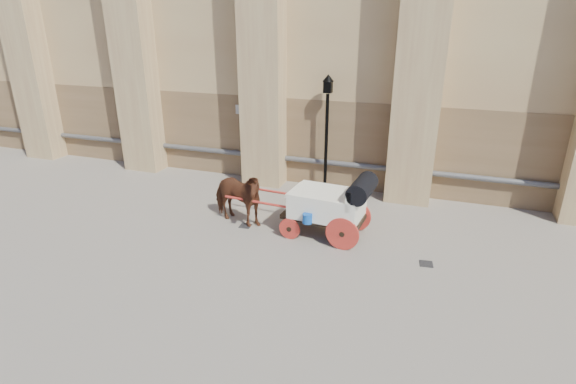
% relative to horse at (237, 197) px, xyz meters
% --- Properties ---
extents(ground, '(90.00, 90.00, 0.00)m').
position_rel_horse_xyz_m(ground, '(0.48, -0.18, -0.82)').
color(ground, gray).
rests_on(ground, ground).
extents(horse, '(2.10, 1.38, 1.64)m').
position_rel_horse_xyz_m(horse, '(0.00, 0.00, 0.00)').
color(horse, brown).
rests_on(horse, ground).
extents(carriage, '(4.17, 1.51, 1.79)m').
position_rel_horse_xyz_m(carriage, '(2.75, 0.10, 0.15)').
color(carriage, black).
rests_on(carriage, ground).
extents(street_lamp, '(0.37, 0.37, 3.90)m').
position_rel_horse_xyz_m(street_lamp, '(1.71, 3.41, 1.27)').
color(street_lamp, black).
rests_on(street_lamp, ground).
extents(drain_grate_near, '(0.34, 0.34, 0.01)m').
position_rel_horse_xyz_m(drain_grate_near, '(0.29, -0.11, -0.81)').
color(drain_grate_near, black).
rests_on(drain_grate_near, ground).
extents(drain_grate_far, '(0.36, 0.36, 0.01)m').
position_rel_horse_xyz_m(drain_grate_far, '(5.31, -0.60, -0.81)').
color(drain_grate_far, black).
rests_on(drain_grate_far, ground).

